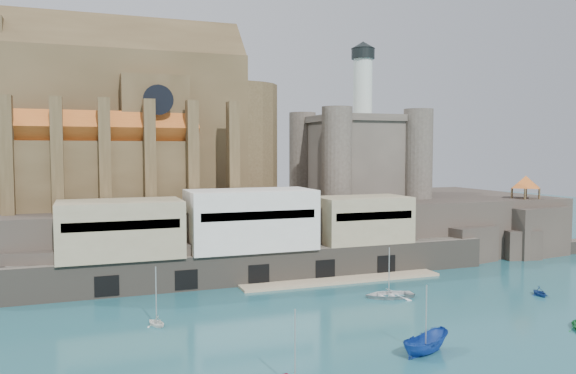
% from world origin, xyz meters
% --- Properties ---
extents(ground, '(300.00, 300.00, 0.00)m').
position_xyz_m(ground, '(0.00, 0.00, 0.00)').
color(ground, '#1B515B').
rests_on(ground, ground).
extents(promontory, '(100.00, 36.00, 10.00)m').
position_xyz_m(promontory, '(-0.19, 39.37, 4.92)').
color(promontory, '#2C2521').
rests_on(promontory, ground).
extents(quay, '(70.00, 12.00, 13.05)m').
position_xyz_m(quay, '(-10.19, 23.07, 6.07)').
color(quay, '#60584D').
rests_on(quay, ground).
extents(church, '(47.00, 25.93, 30.51)m').
position_xyz_m(church, '(-24.13, 41.85, 22.13)').
color(church, '#4D3C24').
rests_on(church, promontory).
extents(castle_keep, '(21.20, 21.20, 29.30)m').
position_xyz_m(castle_keep, '(16.08, 41.08, 18.31)').
color(castle_keep, '#4B443B').
rests_on(castle_keep, promontory).
extents(rock_outcrop, '(14.50, 10.50, 8.70)m').
position_xyz_m(rock_outcrop, '(42.00, 25.84, 4.02)').
color(rock_outcrop, '#2C2521').
rests_on(rock_outcrop, ground).
extents(pavilion, '(6.40, 6.40, 5.40)m').
position_xyz_m(pavilion, '(42.00, 26.00, 12.73)').
color(pavilion, '#4D3C24').
rests_on(pavilion, rock_outcrop).
extents(boat_2, '(2.92, 2.88, 5.90)m').
position_xyz_m(boat_2, '(-3.12, -10.57, 0.00)').
color(boat_2, '#173D98').
rests_on(boat_2, ground).
extents(boat_4, '(2.85, 2.40, 2.83)m').
position_xyz_m(boat_4, '(-25.46, 6.13, 0.00)').
color(boat_4, white).
rests_on(boat_4, ground).
extents(boat_6, '(2.01, 4.71, 6.38)m').
position_xyz_m(boat_6, '(3.72, 7.87, 0.00)').
color(boat_6, silver).
rests_on(boat_6, ground).
extents(boat_7, '(2.81, 2.09, 2.92)m').
position_xyz_m(boat_7, '(22.42, 2.04, 0.00)').
color(boat_7, navy).
rests_on(boat_7, ground).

